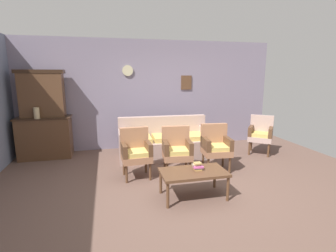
% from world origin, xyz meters
% --- Properties ---
extents(ground_plane, '(7.68, 7.68, 0.00)m').
position_xyz_m(ground_plane, '(0.00, 0.00, 0.00)').
color(ground_plane, brown).
extents(wall_back_with_decor, '(6.40, 0.09, 2.70)m').
position_xyz_m(wall_back_with_decor, '(0.00, 2.63, 1.35)').
color(wall_back_with_decor, gray).
rests_on(wall_back_with_decor, ground).
extents(side_cabinet, '(1.16, 0.55, 0.93)m').
position_xyz_m(side_cabinet, '(-2.51, 2.25, 0.47)').
color(side_cabinet, brown).
rests_on(side_cabinet, ground).
extents(cabinet_upper_hutch, '(0.99, 0.38, 1.03)m').
position_xyz_m(cabinet_upper_hutch, '(-2.51, 2.33, 1.45)').
color(cabinet_upper_hutch, brown).
rests_on(cabinet_upper_hutch, side_cabinet).
extents(vase_on_cabinet, '(0.12, 0.12, 0.24)m').
position_xyz_m(vase_on_cabinet, '(-2.60, 2.07, 1.05)').
color(vase_on_cabinet, tan).
rests_on(vase_on_cabinet, side_cabinet).
extents(floral_couch, '(2.08, 0.86, 0.90)m').
position_xyz_m(floral_couch, '(0.12, 1.66, 0.32)').
color(floral_couch, tan).
rests_on(floral_couch, ground).
extents(armchair_near_couch_end, '(0.54, 0.52, 0.90)m').
position_xyz_m(armchair_near_couch_end, '(-0.66, 0.65, 0.50)').
color(armchair_near_couch_end, '#9E6B4C').
rests_on(armchair_near_couch_end, ground).
extents(armchair_by_doorway, '(0.57, 0.54, 0.90)m').
position_xyz_m(armchair_by_doorway, '(0.10, 0.60, 0.50)').
color(armchair_by_doorway, '#9E6B4C').
rests_on(armchair_by_doorway, ground).
extents(armchair_near_cabinet, '(0.57, 0.54, 0.90)m').
position_xyz_m(armchair_near_cabinet, '(0.91, 0.65, 0.50)').
color(armchair_near_cabinet, '#9E6B4C').
rests_on(armchair_near_cabinet, ground).
extents(wingback_chair_by_fireplace, '(0.71, 0.71, 0.90)m').
position_xyz_m(wingback_chair_by_fireplace, '(2.38, 1.39, 0.50)').
color(wingback_chair_by_fireplace, tan).
rests_on(wingback_chair_by_fireplace, ground).
extents(coffee_table, '(1.00, 0.56, 0.42)m').
position_xyz_m(coffee_table, '(0.10, -0.36, 0.38)').
color(coffee_table, brown).
rests_on(coffee_table, ground).
extents(book_stack_on_table, '(0.16, 0.12, 0.11)m').
position_xyz_m(book_stack_on_table, '(0.18, -0.33, 0.48)').
color(book_stack_on_table, tan).
rests_on(book_stack_on_table, coffee_table).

